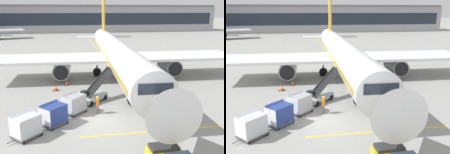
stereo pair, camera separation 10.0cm
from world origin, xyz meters
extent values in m
plane|color=gray|center=(0.00, 0.00, 0.00)|extent=(600.00, 600.00, 0.00)
cylinder|color=white|center=(4.40, 13.81, 3.52)|extent=(4.75, 35.56, 3.69)
cube|color=gold|center=(4.40, 13.81, 3.52)|extent=(4.74, 34.14, 0.44)
cone|color=white|center=(3.82, -5.75, 3.52)|extent=(3.61, 3.79, 3.50)
cone|color=white|center=(5.03, 34.48, 3.80)|extent=(3.31, 5.99, 3.13)
cube|color=white|center=(-4.72, 14.97, 2.97)|extent=(17.05, 7.59, 0.36)
cylinder|color=#93969E|center=(-3.33, 14.22, 1.64)|extent=(2.42, 4.68, 2.29)
cylinder|color=black|center=(-3.40, 11.87, 1.64)|extent=(1.95, 0.18, 1.94)
cube|color=white|center=(13.59, 14.42, 2.97)|extent=(17.05, 7.59, 0.36)
cylinder|color=#93969E|center=(12.15, 13.76, 1.64)|extent=(2.42, 4.68, 2.29)
cylinder|color=black|center=(12.07, 11.40, 1.64)|extent=(1.95, 0.18, 1.94)
cube|color=gold|center=(4.98, 33.01, 9.58)|extent=(0.41, 4.26, 10.64)
cube|color=white|center=(4.97, 32.71, 4.07)|extent=(11.53, 3.18, 0.20)
cube|color=#1E2633|center=(3.89, -3.17, 4.07)|extent=(2.63, 1.74, 0.81)
cylinder|color=#47474C|center=(4.08, 3.18, 1.16)|extent=(0.22, 0.22, 1.04)
sphere|color=black|center=(4.08, 3.18, 0.64)|extent=(1.27, 1.27, 1.27)
cylinder|color=#47474C|center=(1.69, 15.67, 1.16)|extent=(0.22, 0.22, 1.04)
sphere|color=black|center=(1.69, 15.67, 0.64)|extent=(1.27, 1.27, 1.27)
cylinder|color=#47474C|center=(7.22, 15.50, 1.16)|extent=(0.22, 0.22, 1.04)
sphere|color=black|center=(7.22, 15.50, 0.64)|extent=(1.27, 1.27, 1.27)
cube|color=#A3A8B2|center=(0.11, 5.05, 0.50)|extent=(3.50, 3.56, 0.44)
cube|color=black|center=(-0.80, 4.62, 1.07)|extent=(0.82, 0.82, 0.70)
cylinder|color=#333338|center=(-0.33, 5.11, 1.12)|extent=(0.08, 0.08, 0.80)
cube|color=#A3A8B2|center=(0.89, 5.87, 1.87)|extent=(3.92, 4.04, 2.45)
cube|color=black|center=(0.89, 5.87, 1.96)|extent=(3.71, 3.84, 2.30)
cube|color=#333338|center=(1.21, 5.57, 1.99)|extent=(3.27, 3.42, 2.48)
cube|color=#333338|center=(0.57, 6.18, 1.99)|extent=(3.27, 3.42, 2.48)
cylinder|color=black|center=(1.46, 5.40, 0.28)|extent=(0.53, 0.54, 0.56)
cylinder|color=black|center=(0.39, 6.42, 0.28)|extent=(0.53, 0.54, 0.56)
cylinder|color=black|center=(-0.18, 3.68, 0.28)|extent=(0.53, 0.54, 0.56)
cylinder|color=black|center=(-1.25, 4.70, 0.28)|extent=(0.53, 0.54, 0.56)
cube|color=#515156|center=(-1.90, 2.31, 0.21)|extent=(2.55, 2.54, 0.12)
cylinder|color=#4C4C51|center=(-2.86, 1.36, 0.20)|extent=(0.55, 0.54, 0.07)
cube|color=#9EA3AD|center=(-1.90, 2.31, 1.02)|extent=(2.41, 2.40, 1.50)
cube|color=#9EA3AD|center=(-2.19, 2.60, 1.54)|extent=(1.90, 1.88, 0.74)
cube|color=silver|center=(-2.59, 1.63, 1.02)|extent=(1.03, 1.05, 1.38)
sphere|color=black|center=(-2.95, 2.23, 0.15)|extent=(0.30, 0.30, 0.30)
sphere|color=black|center=(-1.99, 1.26, 0.15)|extent=(0.30, 0.30, 0.30)
sphere|color=black|center=(-1.81, 3.35, 0.15)|extent=(0.30, 0.30, 0.30)
sphere|color=black|center=(-0.85, 2.38, 0.15)|extent=(0.30, 0.30, 0.30)
cube|color=#515156|center=(-3.65, 0.01, 0.21)|extent=(2.55, 2.54, 0.12)
cylinder|color=#4C4C51|center=(-4.62, -0.93, 0.20)|extent=(0.55, 0.54, 0.07)
cube|color=navy|center=(-3.65, 0.01, 1.02)|extent=(2.41, 2.40, 1.50)
cube|color=navy|center=(-3.94, 0.31, 1.54)|extent=(1.90, 1.88, 0.74)
cube|color=silver|center=(-4.34, -0.66, 1.02)|extent=(1.03, 1.05, 1.38)
sphere|color=black|center=(-4.70, -0.06, 0.15)|extent=(0.30, 0.30, 0.30)
sphere|color=black|center=(-3.75, -1.03, 0.15)|extent=(0.30, 0.30, 0.30)
sphere|color=black|center=(-3.56, 1.06, 0.15)|extent=(0.30, 0.30, 0.30)
sphere|color=black|center=(-2.61, 0.09, 0.15)|extent=(0.30, 0.30, 0.30)
cube|color=#515156|center=(-5.61, -1.86, 0.21)|extent=(2.55, 2.54, 0.12)
cylinder|color=#4C4C51|center=(-6.57, -2.81, 0.20)|extent=(0.55, 0.54, 0.07)
cube|color=silver|center=(-5.61, -1.86, 1.02)|extent=(2.41, 2.40, 1.50)
cube|color=silver|center=(-5.90, -1.57, 1.54)|extent=(1.90, 1.88, 0.74)
cube|color=silver|center=(-6.30, -2.54, 1.02)|extent=(1.03, 1.05, 1.38)
sphere|color=black|center=(-6.66, -1.94, 0.15)|extent=(0.30, 0.30, 0.30)
sphere|color=black|center=(-5.71, -2.91, 0.15)|extent=(0.30, 0.30, 0.30)
sphere|color=black|center=(-5.52, -0.81, 0.15)|extent=(0.30, 0.30, 0.30)
sphere|color=black|center=(-4.57, -1.78, 0.15)|extent=(0.30, 0.30, 0.30)
cube|color=#28282D|center=(3.55, -6.81, 1.15)|extent=(1.82, 1.04, 0.24)
cylinder|color=#514C42|center=(0.30, 1.88, 0.43)|extent=(0.15, 0.15, 0.86)
cylinder|color=#514C42|center=(0.27, 1.70, 0.43)|extent=(0.15, 0.15, 0.86)
cube|color=orange|center=(0.28, 1.79, 1.15)|extent=(0.30, 0.42, 0.58)
cube|color=white|center=(0.41, 1.77, 1.15)|extent=(0.07, 0.34, 0.08)
sphere|color=tan|center=(0.28, 1.79, 1.56)|extent=(0.21, 0.21, 0.21)
sphere|color=yellow|center=(0.28, 1.79, 1.63)|extent=(0.23, 0.23, 0.23)
cylinder|color=orange|center=(0.32, 2.02, 1.10)|extent=(0.09, 0.09, 0.56)
cylinder|color=orange|center=(0.24, 1.55, 1.10)|extent=(0.09, 0.09, 0.56)
cylinder|color=#333847|center=(-2.76, 2.47, 0.43)|extent=(0.15, 0.15, 0.86)
cylinder|color=#333847|center=(-2.77, 2.29, 0.43)|extent=(0.15, 0.15, 0.86)
cube|color=orange|center=(-2.76, 2.38, 1.15)|extent=(0.26, 0.39, 0.58)
cube|color=white|center=(-2.64, 2.37, 1.15)|extent=(0.03, 0.34, 0.08)
sphere|color=tan|center=(-2.76, 2.38, 1.56)|extent=(0.21, 0.21, 0.21)
sphere|color=yellow|center=(-2.76, 2.38, 1.63)|extent=(0.23, 0.23, 0.23)
cylinder|color=orange|center=(-2.75, 2.62, 1.10)|extent=(0.09, 0.09, 0.56)
cylinder|color=orange|center=(-2.78, 2.14, 1.10)|extent=(0.09, 0.09, 0.56)
cube|color=black|center=(-4.04, 9.63, 0.03)|extent=(0.65, 0.65, 0.05)
cone|color=orange|center=(-4.04, 9.63, 0.39)|extent=(0.52, 0.52, 0.69)
cylinder|color=white|center=(-4.04, 9.63, 0.43)|extent=(0.29, 0.29, 0.08)
cube|color=black|center=(-3.55, 14.00, 0.03)|extent=(0.58, 0.58, 0.05)
cone|color=orange|center=(-3.55, 14.00, 0.36)|extent=(0.47, 0.47, 0.61)
cylinder|color=white|center=(-3.55, 14.00, 0.39)|extent=(0.26, 0.26, 0.07)
cube|color=black|center=(-2.76, 11.61, 0.03)|extent=(0.54, 0.54, 0.05)
cone|color=orange|center=(-2.76, 11.61, 0.34)|extent=(0.43, 0.43, 0.57)
cylinder|color=white|center=(-2.76, 11.61, 0.36)|extent=(0.24, 0.24, 0.07)
cube|color=yellow|center=(4.50, 13.81, 0.00)|extent=(0.20, 110.00, 0.01)
cube|color=yellow|center=(4.40, -2.57, 0.00)|extent=(12.00, 0.20, 0.01)
cube|color=#939399|center=(-8.88, 97.26, 5.56)|extent=(146.05, 15.34, 11.12)
cube|color=#1E2633|center=(-8.88, 89.54, 5.84)|extent=(141.66, 0.10, 5.00)
cube|color=slate|center=(-8.88, 95.73, 11.47)|extent=(144.59, 13.03, 0.70)
cube|color=white|center=(-25.59, 70.67, 2.93)|extent=(16.70, 11.27, 0.36)
camera|label=1|loc=(-1.96, -20.16, 9.48)|focal=40.07mm
camera|label=2|loc=(-1.86, -20.18, 9.48)|focal=40.07mm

